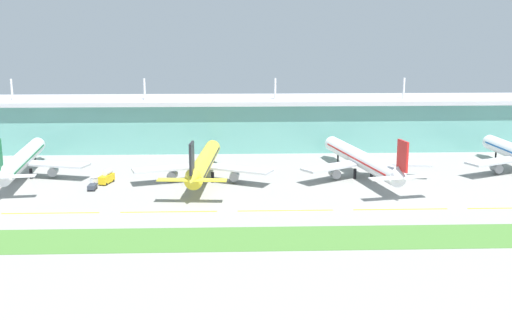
% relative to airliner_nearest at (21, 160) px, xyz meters
% --- Properties ---
extents(ground_plane, '(600.00, 600.00, 0.00)m').
position_rel_airliner_nearest_xyz_m(ground_plane, '(93.40, -43.86, -6.45)').
color(ground_plane, gray).
extents(terminal_building, '(288.00, 34.00, 31.40)m').
position_rel_airliner_nearest_xyz_m(terminal_building, '(93.40, 53.21, 4.96)').
color(terminal_building, '#5B9E93').
rests_on(terminal_building, ground).
extents(airliner_nearest, '(48.46, 66.36, 18.90)m').
position_rel_airliner_nearest_xyz_m(airliner_nearest, '(0.00, 0.00, 0.00)').
color(airliner_nearest, silver).
rests_on(airliner_nearest, ground).
extents(airliner_near_middle, '(48.65, 64.09, 18.90)m').
position_rel_airliner_nearest_xyz_m(airliner_near_middle, '(64.91, -7.26, -0.00)').
color(airliner_near_middle, yellow).
rests_on(airliner_near_middle, ground).
extents(airliner_far_middle, '(47.94, 70.43, 18.90)m').
position_rel_airliner_nearest_xyz_m(airliner_far_middle, '(121.14, -3.42, 0.00)').
color(airliner_far_middle, white).
rests_on(airliner_far_middle, ground).
extents(taxiway_stripe_west, '(28.00, 0.70, 0.04)m').
position_rel_airliner_nearest_xyz_m(taxiway_stripe_west, '(22.40, -42.87, -6.43)').
color(taxiway_stripe_west, yellow).
rests_on(taxiway_stripe_west, ground).
extents(taxiway_stripe_mid_west, '(28.00, 0.70, 0.04)m').
position_rel_airliner_nearest_xyz_m(taxiway_stripe_mid_west, '(56.40, -42.87, -6.43)').
color(taxiway_stripe_mid_west, yellow).
rests_on(taxiway_stripe_mid_west, ground).
extents(taxiway_stripe_centre, '(28.00, 0.70, 0.04)m').
position_rel_airliner_nearest_xyz_m(taxiway_stripe_centre, '(90.40, -42.87, -6.43)').
color(taxiway_stripe_centre, yellow).
rests_on(taxiway_stripe_centre, ground).
extents(taxiway_stripe_mid_east, '(28.00, 0.70, 0.04)m').
position_rel_airliner_nearest_xyz_m(taxiway_stripe_mid_east, '(124.40, -42.87, -6.43)').
color(taxiway_stripe_mid_east, yellow).
rests_on(taxiway_stripe_mid_east, ground).
extents(grass_verge, '(300.00, 18.00, 0.10)m').
position_rel_airliner_nearest_xyz_m(grass_verge, '(93.40, -66.63, -6.40)').
color(grass_verge, '#477A33').
rests_on(grass_verge, ground).
extents(fuel_truck, '(4.51, 7.64, 4.95)m').
position_rel_airliner_nearest_xyz_m(fuel_truck, '(31.71, -8.99, -4.19)').
color(fuel_truck, gold).
rests_on(fuel_truck, ground).
extents(baggage_cart, '(3.68, 3.93, 2.48)m').
position_rel_airliner_nearest_xyz_m(baggage_cart, '(27.89, -9.61, -5.19)').
color(baggage_cart, silver).
rests_on(baggage_cart, ground).
extents(pushback_tug, '(2.52, 4.41, 1.85)m').
position_rel_airliner_nearest_xyz_m(pushback_tug, '(28.65, -17.61, -5.35)').
color(pushback_tug, '#333842').
rests_on(pushback_tug, ground).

